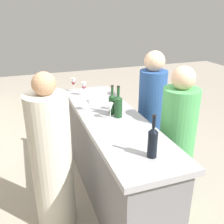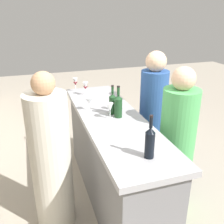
% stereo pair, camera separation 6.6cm
% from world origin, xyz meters
% --- Properties ---
extents(ground_plane, '(12.00, 12.00, 0.00)m').
position_xyz_m(ground_plane, '(0.00, 0.00, 0.00)').
color(ground_plane, '#9E9384').
extents(bar_counter, '(2.05, 0.57, 0.96)m').
position_xyz_m(bar_counter, '(0.00, 0.00, 0.48)').
color(bar_counter, slate).
rests_on(bar_counter, ground).
extents(wine_bottle_leftmost_near_black, '(0.07, 0.07, 0.32)m').
position_xyz_m(wine_bottle_leftmost_near_black, '(-0.76, -0.03, 1.08)').
color(wine_bottle_leftmost_near_black, black).
rests_on(wine_bottle_leftmost_near_black, bar_counter).
extents(wine_bottle_second_left_olive_green, '(0.08, 0.08, 0.31)m').
position_xyz_m(wine_bottle_second_left_olive_green, '(-0.02, -0.06, 1.07)').
color(wine_bottle_second_left_olive_green, '#193D1E').
rests_on(wine_bottle_second_left_olive_green, bar_counter).
extents(wine_bottle_center_olive_green, '(0.07, 0.07, 0.29)m').
position_xyz_m(wine_bottle_center_olive_green, '(0.08, -0.03, 1.07)').
color(wine_bottle_center_olive_green, '#193D1E').
rests_on(wine_bottle_center_olive_green, bar_counter).
extents(wine_glass_near_left, '(0.06, 0.06, 0.13)m').
position_xyz_m(wine_glass_near_left, '(0.16, -0.08, 1.05)').
color(wine_glass_near_left, white).
rests_on(wine_glass_near_left, bar_counter).
extents(wine_glass_near_center, '(0.06, 0.06, 0.16)m').
position_xyz_m(wine_glass_near_center, '(-0.04, 0.03, 1.07)').
color(wine_glass_near_center, white).
rests_on(wine_glass_near_center, bar_counter).
extents(wine_glass_near_right, '(0.06, 0.06, 0.16)m').
position_xyz_m(wine_glass_near_right, '(0.72, 0.10, 1.07)').
color(wine_glass_near_right, white).
rests_on(wine_glass_near_right, bar_counter).
extents(wine_glass_far_left, '(0.07, 0.07, 0.13)m').
position_xyz_m(wine_glass_far_left, '(0.23, 0.17, 1.05)').
color(wine_glass_far_left, white).
rests_on(wine_glass_far_left, bar_counter).
extents(wine_glass_far_center, '(0.06, 0.06, 0.17)m').
position_xyz_m(wine_glass_far_center, '(0.91, 0.19, 1.07)').
color(wine_glass_far_center, white).
rests_on(wine_glass_far_center, bar_counter).
extents(person_left_guest, '(0.35, 0.35, 1.51)m').
position_xyz_m(person_left_guest, '(0.30, -0.59, 0.71)').
color(person_left_guest, '#284C8C').
rests_on(person_left_guest, ground).
extents(person_center_guest, '(0.41, 0.41, 1.48)m').
position_xyz_m(person_center_guest, '(-0.32, -0.55, 0.68)').
color(person_center_guest, '#4CA559').
rests_on(person_center_guest, ground).
extents(person_right_guest, '(0.41, 0.41, 1.48)m').
position_xyz_m(person_right_guest, '(-0.14, 0.62, 0.68)').
color(person_right_guest, beige).
rests_on(person_right_guest, ground).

